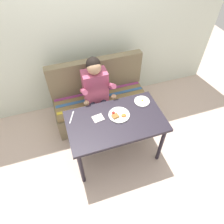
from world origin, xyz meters
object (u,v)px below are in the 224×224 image
Objects in this scene: knife at (72,117)px; plate_eggs at (142,101)px; person at (97,90)px; plate_breakfast at (119,115)px; table at (116,124)px; couch at (100,101)px; napkin at (98,118)px.

plate_eggs is at bearing 22.58° from knife.
knife is (-0.42, -0.38, -0.01)m from person.
person reaches higher than plate_breakfast.
plate_breakfast is 0.59m from knife.
plate_breakfast reaches higher than plate_eggs.
table is at bearing -82.05° from person.
plate_breakfast is at bearing 45.22° from table.
person is at bearing 142.32° from plate_eggs.
couch is (0.00, 0.76, -0.32)m from table.
knife is (-0.56, 0.15, -0.01)m from plate_breakfast.
table is 6.00× the size of knife.
plate_breakfast is 1.31× the size of plate_eggs.
knife is at bearing 159.08° from napkin.
napkin is (-0.20, -0.67, 0.40)m from couch.
plate_eggs is 0.64m from napkin.
plate_eggs reaches higher than table.
person is at bearing 104.89° from plate_breakfast.
plate_breakfast is at bearing -85.24° from couch.
plate_breakfast is at bearing 8.57° from knife.
couch is 5.44× the size of plate_breakfast.
napkin is at bearing 154.26° from table.
table is 0.60m from person.
person reaches higher than knife.
person is 6.06× the size of knife.
plate_breakfast is (0.06, -0.71, 0.41)m from couch.
plate_breakfast is 0.26m from napkin.
couch is at bearing 90.00° from table.
table is 0.83× the size of couch.
person reaches higher than plate_eggs.
couch is at bearing 94.76° from plate_breakfast.
person is 0.65m from plate_eggs.
plate_eggs is at bearing 8.74° from napkin.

